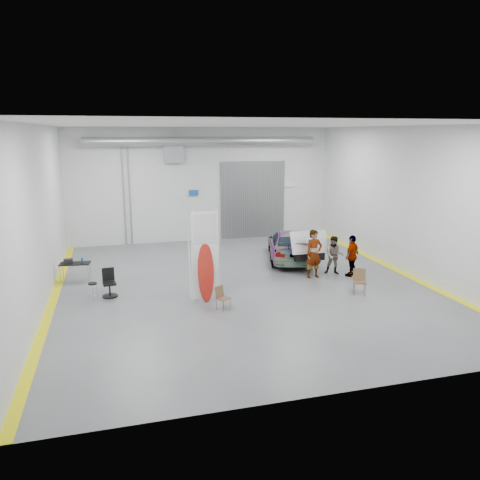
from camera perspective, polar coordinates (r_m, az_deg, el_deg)
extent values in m
plane|color=#56585D|center=(18.11, 0.28, -5.45)|extent=(16.00, 16.00, 0.00)
cube|color=silver|center=(16.96, -23.18, 2.67)|extent=(0.02, 16.00, 6.00)
cube|color=silver|center=(20.39, 19.68, 4.54)|extent=(0.02, 16.00, 6.00)
cube|color=silver|center=(25.13, -4.61, 6.71)|extent=(14.00, 0.02, 6.00)
cube|color=silver|center=(10.08, 12.49, -3.02)|extent=(14.00, 0.02, 6.00)
cube|color=white|center=(17.19, 0.30, 13.89)|extent=(14.00, 16.00, 0.02)
cube|color=gray|center=(25.83, 1.60, 4.90)|extent=(3.60, 0.12, 4.20)
cube|color=gray|center=(24.69, -8.13, 10.70)|extent=(1.00, 0.50, 1.20)
cylinder|color=gray|center=(24.40, -4.44, 11.94)|extent=(11.90, 0.44, 0.44)
cube|color=#144EA5|center=(25.02, -5.69, 5.74)|extent=(0.50, 0.04, 0.30)
cube|color=white|center=(26.37, 5.81, 6.76)|extent=(0.70, 0.04, 0.25)
cylinder|color=gray|center=(24.71, -13.28, 5.13)|extent=(0.08, 0.08, 5.00)
cylinder|color=gray|center=(24.70, -13.97, 5.09)|extent=(0.08, 0.08, 5.00)
cube|color=yellow|center=(17.67, -21.84, -6.88)|extent=(0.30, 16.00, 0.01)
cube|color=yellow|center=(20.92, 18.71, -3.60)|extent=(0.30, 16.00, 0.01)
imported|color=white|center=(21.62, 6.07, -0.60)|extent=(3.17, 5.04, 1.36)
imported|color=#957151|center=(18.95, 9.00, -1.67)|extent=(0.76, 0.55, 1.97)
imported|color=#476083|center=(19.63, 11.44, -1.83)|extent=(0.97, 0.88, 1.60)
imported|color=#9E5B34|center=(19.47, 13.50, -1.87)|extent=(1.05, 0.91, 1.72)
cube|color=white|center=(16.12, -4.28, -3.67)|extent=(0.95, 0.05, 2.01)
ellipsoid|color=red|center=(16.05, -4.21, -3.95)|extent=(0.56, 0.27, 2.12)
cube|color=white|center=(15.73, -4.35, 1.57)|extent=(0.92, 0.05, 1.06)
cylinder|color=white|center=(15.90, -5.69, -1.84)|extent=(0.03, 0.03, 3.35)
cylinder|color=white|center=(16.04, -2.94, -1.66)|extent=(0.03, 0.03, 3.35)
cube|color=brown|center=(15.50, -2.06, -7.12)|extent=(0.51, 0.51, 0.04)
cube|color=brown|center=(15.58, -2.21, -6.20)|extent=(0.35, 0.27, 0.36)
cube|color=brown|center=(17.43, 14.38, -4.99)|extent=(0.57, 0.56, 0.04)
cube|color=brown|center=(17.53, 14.11, -4.05)|extent=(0.44, 0.25, 0.42)
cylinder|color=black|center=(17.08, -17.56, -5.08)|extent=(0.31, 0.31, 0.04)
torus|color=silver|center=(17.21, -17.46, -6.39)|extent=(0.32, 0.32, 0.02)
cylinder|color=gray|center=(19.39, -21.02, -4.02)|extent=(0.03, 0.03, 0.69)
cylinder|color=gray|center=(19.30, -17.89, -3.86)|extent=(0.03, 0.03, 0.69)
cylinder|color=gray|center=(19.85, -20.89, -3.63)|extent=(0.03, 0.03, 0.69)
cylinder|color=gray|center=(19.76, -17.84, -3.46)|extent=(0.03, 0.03, 0.69)
cube|color=black|center=(19.47, -19.49, -2.71)|extent=(1.22, 0.71, 0.04)
cylinder|color=navy|center=(19.32, -18.69, -2.38)|extent=(0.08, 0.08, 0.21)
cube|color=black|center=(19.51, -20.21, -2.41)|extent=(0.34, 0.21, 0.17)
cylinder|color=black|center=(17.41, -15.54, -6.59)|extent=(0.54, 0.54, 0.04)
cylinder|color=black|center=(17.34, -15.59, -5.87)|extent=(0.06, 0.06, 0.46)
cube|color=black|center=(17.26, -15.64, -5.14)|extent=(0.49, 0.49, 0.07)
cube|color=black|center=(17.38, -15.69, -4.02)|extent=(0.43, 0.11, 0.48)
cube|color=silver|center=(19.58, 8.32, 0.01)|extent=(1.59, 0.96, 0.04)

